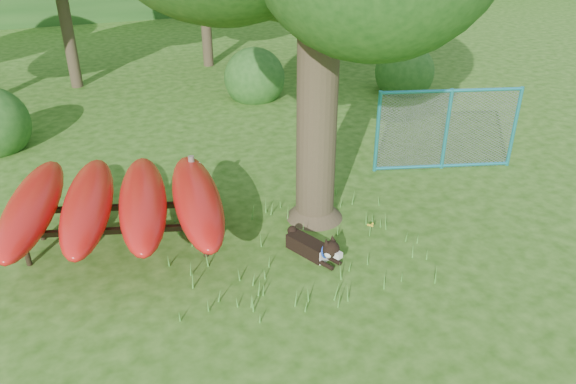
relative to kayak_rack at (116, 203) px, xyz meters
name	(u,v)px	position (x,y,z in m)	size (l,w,h in m)	color
ground	(302,283)	(2.56, -2.03, -0.89)	(80.00, 80.00, 0.00)	#244E0F
wooden_post	(193,184)	(1.44, 0.73, -0.26)	(0.33, 0.13, 1.20)	#665B4D
kayak_rack	(116,203)	(0.00, 0.00, 0.00)	(3.84, 4.13, 1.17)	black
husky_dog	(316,248)	(3.03, -1.44, -0.70)	(0.69, 1.18, 0.55)	black
fence_section	(447,130)	(7.04, 0.83, 0.03)	(3.06, 0.88, 3.06)	teal
wildflower_clump	(370,226)	(4.21, -1.15, -0.68)	(0.12, 0.12, 0.26)	#49912F
shrub_right	(403,91)	(9.06, 5.97, -0.89)	(1.80, 1.80, 1.80)	#20501A
shrub_mid	(255,97)	(4.56, 6.97, -0.89)	(1.80, 1.80, 1.80)	#20501A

